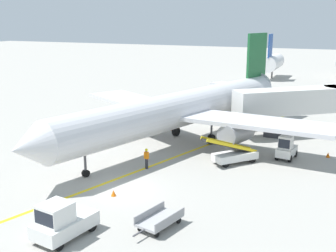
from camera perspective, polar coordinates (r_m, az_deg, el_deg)
The scene contains 13 objects.
ground_plane at distance 30.89m, azimuth -5.87°, elevation -8.48°, with size 300.00×300.00×0.00m, color #9E9B93.
taxi_line_yellow at distance 35.26m, azimuth -2.72°, elevation -5.48°, with size 0.30×80.00×0.01m, color yellow.
airliner at distance 41.10m, azimuth 2.16°, elevation 2.33°, with size 27.73×34.56×10.10m.
jet_bridge at distance 46.33m, azimuth 17.38°, elevation 3.20°, with size 11.45×10.05×4.85m.
pushback_tug at distance 24.90m, azimuth -13.84°, elevation -12.15°, with size 2.47×3.87×2.20m.
baggage_tug_near_wing at distance 38.38m, azimuth 15.37°, elevation -2.89°, with size 1.61×2.55×2.10m.
belt_loader_forward_hold at distance 36.43m, azimuth 8.70°, elevation -3.70°, with size 4.19×4.62×2.59m.
baggage_cart_loaded at distance 25.57m, azimuth -1.12°, elevation -12.29°, with size 2.16×3.84×0.94m.
ground_crew_marshaller at distance 34.70m, azimuth -2.86°, elevation -4.23°, with size 0.36×0.24×1.70m.
safety_cone_nose_left at distance 46.58m, azimuth 0.59°, elevation -0.28°, with size 0.36×0.36×0.44m, color orange.
safety_cone_nose_right at distance 40.14m, azimuth 20.40°, elevation -3.59°, with size 0.36×0.36×0.44m, color orange.
safety_cone_wingtip_left at distance 30.00m, azimuth -7.22°, elevation -8.77°, with size 0.36×0.36×0.44m, color orange.
distant_aircraft_far_left at distance 88.57m, azimuth 13.65°, elevation 8.21°, with size 3.00×10.10×8.80m.
Camera 1 is at (14.12, -24.78, 11.88)m, focal length 46.11 mm.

